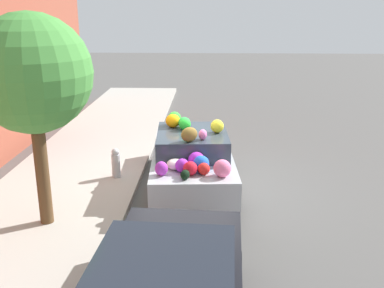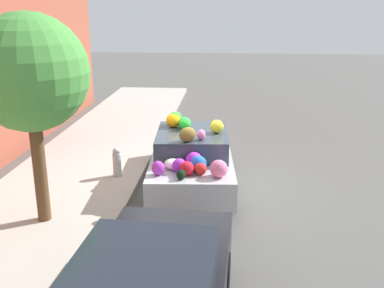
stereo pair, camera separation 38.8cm
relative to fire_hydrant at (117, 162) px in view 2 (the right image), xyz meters
The scene contains 5 objects.
ground_plane 1.73m from the fire_hydrant, 97.29° to the right, with size 60.00×60.00×0.00m, color #565451.
sidewalk_curb 1.15m from the fire_hydrant, 101.34° to the left, with size 24.00×3.20×0.12m.
street_tree 3.42m from the fire_hydrant, 160.15° to the left, with size 2.04×2.04×3.77m.
fire_hydrant is the anchor object (origin of this frame).
art_car 1.81m from the fire_hydrant, 99.08° to the right, with size 4.12×1.96×1.64m.
Camera 2 is at (-9.49, -0.88, 3.97)m, focal length 42.00 mm.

